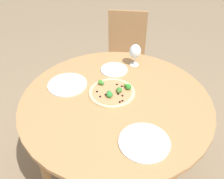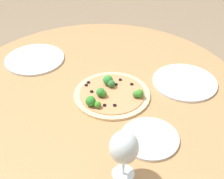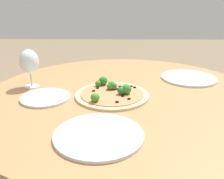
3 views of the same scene
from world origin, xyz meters
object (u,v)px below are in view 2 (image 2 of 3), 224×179
at_px(pizza, 111,93).
at_px(plate_side, 150,138).
at_px(plate_far, 185,82).
at_px(plate_near, 35,59).
at_px(wine_glass, 124,148).

height_order(pizza, plate_side, pizza).
xyz_separation_m(plate_far, plate_side, (0.29, 0.24, 0.00)).
bearing_deg(plate_side, plate_far, -140.29).
bearing_deg(plate_side, pizza, -82.31).
relative_size(pizza, plate_side, 1.52).
relative_size(plate_near, plate_far, 1.02).
bearing_deg(plate_far, plate_near, -36.60).
relative_size(pizza, plate_far, 1.13).
relative_size(plate_near, plate_side, 1.37).
relative_size(wine_glass, plate_far, 0.64).
xyz_separation_m(pizza, wine_glass, (0.11, 0.37, 0.11)).
distance_m(plate_far, plate_side, 0.37).
bearing_deg(plate_far, pizza, -5.56).
relative_size(wine_glass, plate_near, 0.63).
bearing_deg(pizza, plate_near, -58.32).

